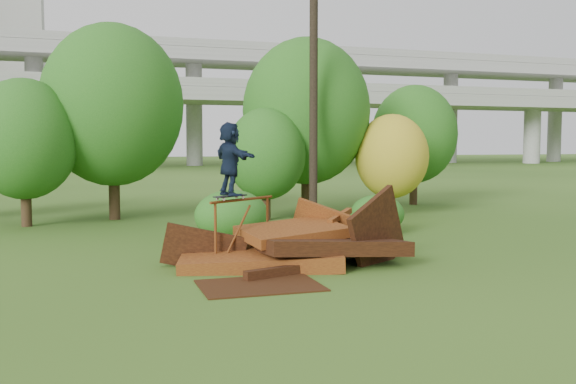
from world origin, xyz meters
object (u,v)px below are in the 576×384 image
object	(u,v)px
scrap_pile	(296,248)
skater	(230,159)
utility_pole	(314,85)
flat_plate	(260,285)

from	to	relation	value
scrap_pile	skater	world-z (taller)	skater
scrap_pile	skater	distance (m)	2.47
scrap_pile	utility_pole	size ratio (longest dim) A/B	0.63
flat_plate	utility_pole	world-z (taller)	utility_pole
scrap_pile	utility_pole	xyz separation A→B (m)	(3.00, 6.68, 4.29)
flat_plate	utility_pole	bearing A→B (deg)	62.85
utility_pole	scrap_pile	bearing A→B (deg)	-114.17
skater	utility_pole	xyz separation A→B (m)	(4.38, 6.20, 2.29)
scrap_pile	skater	size ratio (longest dim) A/B	3.54
skater	utility_pole	world-z (taller)	utility_pole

